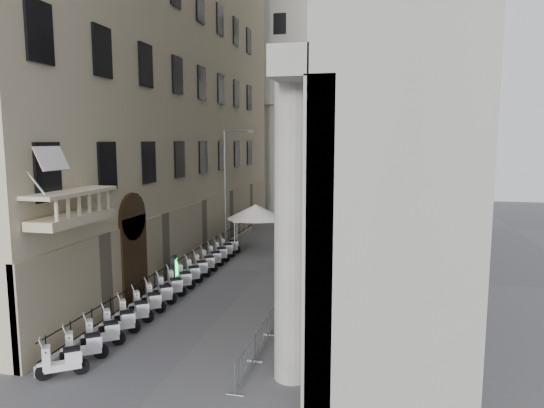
{
  "coord_description": "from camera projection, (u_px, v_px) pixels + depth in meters",
  "views": [
    {
      "loc": [
        7.1,
        -9.62,
        8.18
      ],
      "look_at": [
        0.95,
        17.46,
        4.5
      ],
      "focal_mm": 32.0,
      "sensor_mm": 36.0,
      "label": 1
    }
  ],
  "objects": [
    {
      "name": "security_tent",
      "position": [
        260.0,
        213.0,
        35.6
      ],
      "size": [
        4.23,
        4.23,
        3.44
      ],
      "color": "white",
      "rests_on": "ground"
    },
    {
      "name": "pedestrian_c",
      "position": [
        279.0,
        231.0,
        39.69
      ],
      "size": [
        0.79,
        0.54,
        1.56
      ],
      "primitive_type": "imported",
      "rotation": [
        0.0,
        0.0,
        3.2
      ],
      "color": "black",
      "rests_on": "ground"
    },
    {
      "name": "scooter_5",
      "position": [
        148.0,
        314.0,
        22.87
      ],
      "size": [
        1.47,
        1.25,
        1.5
      ],
      "primitive_type": null,
      "rotation": [
        0.0,
        0.0,
        2.17
      ],
      "color": "white",
      "rests_on": "ground"
    },
    {
      "name": "left_building",
      "position": [
        165.0,
        8.0,
        32.61
      ],
      "size": [
        5.0,
        36.0,
        34.0
      ],
      "primitive_type": "cube",
      "color": "#BDB191",
      "rests_on": "ground"
    },
    {
      "name": "scooter_12",
      "position": [
        211.0,
        267.0,
        31.33
      ],
      "size": [
        1.47,
        1.25,
        1.5
      ],
      "primitive_type": null,
      "rotation": [
        0.0,
        0.0,
        2.17
      ],
      "color": "white",
      "rests_on": "ground"
    },
    {
      "name": "scooter_6",
      "position": [
        160.0,
        306.0,
        24.08
      ],
      "size": [
        1.47,
        1.25,
        1.5
      ],
      "primitive_type": null,
      "rotation": [
        0.0,
        0.0,
        2.17
      ],
      "color": "white",
      "rests_on": "ground"
    },
    {
      "name": "blue_awning",
      "position": [
        339.0,
        250.0,
        36.15
      ],
      "size": [
        1.6,
        3.0,
        3.0
      ],
      "primitive_type": null,
      "color": "navy",
      "rests_on": "ground"
    },
    {
      "name": "pedestrian_b",
      "position": [
        308.0,
        218.0,
        45.07
      ],
      "size": [
        1.07,
        0.94,
        1.87
      ],
      "primitive_type": "imported",
      "rotation": [
        0.0,
        0.0,
        2.85
      ],
      "color": "black",
      "rests_on": "ground"
    },
    {
      "name": "info_kiosk",
      "position": [
        174.0,
        271.0,
        27.35
      ],
      "size": [
        0.44,
        0.83,
        1.69
      ],
      "rotation": [
        0.0,
        0.0,
        0.26
      ],
      "color": "black",
      "rests_on": "ground"
    },
    {
      "name": "scooter_11",
      "position": [
        204.0,
        272.0,
        30.12
      ],
      "size": [
        1.47,
        1.25,
        1.5
      ],
      "primitive_type": null,
      "rotation": [
        0.0,
        0.0,
        2.17
      ],
      "color": "white",
      "rests_on": "ground"
    },
    {
      "name": "scooter_0",
      "position": [
        64.0,
        377.0,
        16.83
      ],
      "size": [
        1.47,
        1.25,
        1.5
      ],
      "primitive_type": null,
      "rotation": [
        0.0,
        0.0,
        2.17
      ],
      "color": "white",
      "rests_on": "ground"
    },
    {
      "name": "scooter_4",
      "position": [
        135.0,
        324.0,
        21.66
      ],
      "size": [
        1.47,
        1.25,
        1.5
      ],
      "primitive_type": null,
      "rotation": [
        0.0,
        0.0,
        2.17
      ],
      "color": "white",
      "rests_on": "ground"
    },
    {
      "name": "barrier_2",
      "position": [
        276.0,
        325.0,
        21.57
      ],
      "size": [
        0.6,
        2.4,
        1.1
      ],
      "primitive_type": null,
      "color": "#989B9F",
      "rests_on": "ground"
    },
    {
      "name": "scooter_9",
      "position": [
        189.0,
        284.0,
        27.7
      ],
      "size": [
        1.47,
        1.25,
        1.5
      ],
      "primitive_type": null,
      "rotation": [
        0.0,
        0.0,
        2.17
      ],
      "color": "white",
      "rests_on": "ground"
    },
    {
      "name": "scooter_13",
      "position": [
        218.0,
        263.0,
        32.54
      ],
      "size": [
        1.47,
        1.25,
        1.5
      ],
      "primitive_type": null,
      "rotation": [
        0.0,
        0.0,
        2.17
      ],
      "color": "white",
      "rests_on": "ground"
    },
    {
      "name": "scooter_2",
      "position": [
        104.0,
        347.0,
        19.25
      ],
      "size": [
        1.47,
        1.25,
        1.5
      ],
      "primitive_type": null,
      "rotation": [
        0.0,
        0.0,
        2.17
      ],
      "color": "white",
      "rests_on": "ground"
    },
    {
      "name": "scooter_10",
      "position": [
        197.0,
        278.0,
        28.91
      ],
      "size": [
        1.47,
        1.25,
        1.5
      ],
      "primitive_type": null,
      "rotation": [
        0.0,
        0.0,
        2.17
      ],
      "color": "white",
      "rests_on": "ground"
    },
    {
      "name": "far_building",
      "position": [
        322.0,
        81.0,
        56.36
      ],
      "size": [
        22.0,
        10.0,
        30.0
      ],
      "primitive_type": "cube",
      "color": "beige",
      "rests_on": "ground"
    },
    {
      "name": "barrier_1",
      "position": [
        263.0,
        348.0,
        19.15
      ],
      "size": [
        0.6,
        2.4,
        1.1
      ],
      "primitive_type": null,
      "color": "#989B9F",
      "rests_on": "ground"
    },
    {
      "name": "barrier_5",
      "position": [
        303.0,
        278.0,
        28.82
      ],
      "size": [
        0.6,
        2.4,
        1.1
      ],
      "primitive_type": null,
      "color": "#989B9F",
      "rests_on": "ground"
    },
    {
      "name": "scooter_15",
      "position": [
        229.0,
        254.0,
        34.95
      ],
      "size": [
        1.47,
        1.25,
        1.5
      ],
      "primitive_type": null,
      "rotation": [
        0.0,
        0.0,
        2.17
      ],
      "color": "white",
      "rests_on": "ground"
    },
    {
      "name": "scooter_1",
      "position": [
        85.0,
        361.0,
        18.04
      ],
      "size": [
        1.47,
        1.25,
        1.5
      ],
      "primitive_type": null,
      "rotation": [
        0.0,
        0.0,
        2.17
      ],
      "color": "white",
      "rests_on": "ground"
    },
    {
      "name": "pedestrian_a",
      "position": [
        305.0,
        238.0,
        35.82
      ],
      "size": [
        0.74,
        0.5,
        1.98
      ],
      "primitive_type": "imported",
      "rotation": [
        0.0,
        0.0,
        3.1
      ],
      "color": "#0D1135",
      "rests_on": "ground"
    },
    {
      "name": "street_lamp",
      "position": [
        229.0,
        179.0,
        35.56
      ],
      "size": [
        2.75,
        1.21,
        8.9
      ],
      "rotation": [
        0.0,
        0.0,
        -0.37
      ],
      "color": "gray",
      "rests_on": "ground"
    },
    {
      "name": "flag",
      "position": [
        64.0,
        366.0,
        17.64
      ],
      "size": [
        1.0,
        1.4,
        8.2
      ],
      "primitive_type": null,
      "color": "#9E0C11",
      "rests_on": "ground"
    },
    {
      "name": "scooter_3",
      "position": [
        120.0,
        335.0,
        20.46
      ],
      "size": [
        1.47,
        1.25,
        1.5
      ],
      "primitive_type": null,
      "rotation": [
        0.0,
        0.0,
        2.17
      ],
      "color": "white",
      "rests_on": "ground"
    },
    {
      "name": "barrier_4",
      "position": [
        296.0,
        291.0,
        26.4
      ],
      "size": [
        0.6,
        2.4,
        1.1
      ],
      "primitive_type": null,
      "color": "#989B9F",
      "rests_on": "ground"
    },
    {
      "name": "scooter_8",
      "position": [
        180.0,
        291.0,
        26.5
      ],
      "size": [
        1.47,
        1.25,
        1.5
      ],
      "primitive_type": null,
      "rotation": [
        0.0,
        0.0,
        2.17
      ],
      "color": "white",
      "rests_on": "ground"
    },
    {
      "name": "scooter_7",
      "position": [
        170.0,
        298.0,
        25.29
      ],
      "size": [
        1.47,
        1.25,
        1.5
      ],
      "primitive_type": null,
      "rotation": [
        0.0,
        0.0,
        2.17
      ],
      "color": "white",
      "rests_on": "ground"
    },
    {
      "name": "barrier_0",
      "position": [
        245.0,
        378.0,
        16.73
      ],
      "size": [
        0.6,
        2.4,
        1.1
      ],
      "primitive_type": null,
      "color": "#989B9F",
      "rests_on": "ground"
    },
    {
      "name": "barrier_3",
      "position": [
        287.0,
        306.0,
        23.98
      ],
      "size": [
        0.6,
        2.4,
        1.1
      ],
      "primitive_type": null,
      "color": "#989B9F",
      "rests_on": "ground"
    },
    {
      "name": "scooter_14",
      "position": [
        224.0,
        258.0,
        33.74
      ],
      "size": [
        1.47,
        1.25,
        1.5
      ],
      "primitive_type": null,
      "rotation": [
        0.0,
        0.0,
        2.17
      ],
      "color": "white",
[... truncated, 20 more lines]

